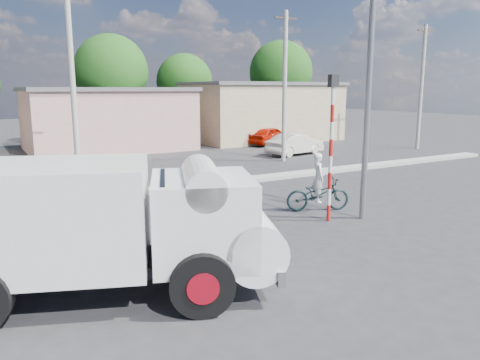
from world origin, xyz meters
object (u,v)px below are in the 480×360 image
cyclist (318,187)px  streetlight (366,53)px  truck (111,223)px  car_cream (295,144)px  car_red (271,136)px  bicycle (318,194)px  traffic_pole (331,136)px

cyclist → streetlight: size_ratio=0.18×
streetlight → cyclist: bearing=106.5°
truck → car_cream: truck is taller
car_red → car_cream: bearing=142.5°
bicycle → streetlight: bearing=-141.7°
truck → car_red: (16.45, 19.02, -0.80)m
bicycle → traffic_pole: bearing=177.7°
bicycle → car_red: size_ratio=0.54×
car_red → streetlight: (-8.45, -17.41, 4.31)m
bicycle → car_cream: car_cream is taller
car_cream → streetlight: (-6.95, -12.51, 4.32)m
cyclist → car_red: cyclist is taller
car_red → streetlight: bearing=133.6°
truck → bicycle: (7.58, 3.05, -0.91)m
truck → car_cream: bearing=64.6°
car_cream → traffic_pole: traffic_pole is taller
bicycle → car_red: bearing=-7.2°
car_cream → streetlight: streetlight is taller
bicycle → streetlight: (0.43, -1.44, 4.41)m
truck → traffic_pole: 7.41m
truck → cyclist: 8.20m
cyclist → bicycle: bearing=0.0°
car_cream → streetlight: size_ratio=0.43×
car_red → cyclist: bearing=130.4°
bicycle → traffic_pole: 2.40m
truck → cyclist: bearing=43.2°
traffic_pole → car_red: bearing=61.3°
car_red → streetlight: 19.82m
traffic_pole → bicycle: bearing=65.8°
bicycle → streetlight: streetlight is taller
cyclist → car_red: bearing=-7.2°
cyclist → traffic_pole: 2.18m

